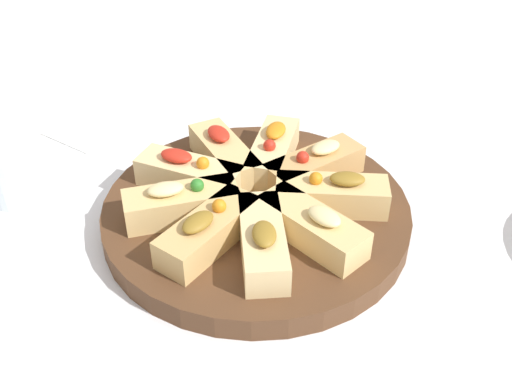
% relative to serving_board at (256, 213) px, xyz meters
% --- Properties ---
extents(ground_plane, '(3.00, 3.00, 0.00)m').
position_rel_serving_board_xyz_m(ground_plane, '(0.00, 0.00, -0.01)').
color(ground_plane, white).
extents(serving_board, '(0.31, 0.31, 0.02)m').
position_rel_serving_board_xyz_m(serving_board, '(0.00, 0.00, 0.00)').
color(serving_board, '#51331E').
rests_on(serving_board, ground_plane).
extents(focaccia_slice_0, '(0.06, 0.12, 0.04)m').
position_rel_serving_board_xyz_m(focaccia_slice_0, '(0.02, -0.07, 0.03)').
color(focaccia_slice_0, '#E5C689').
rests_on(focaccia_slice_0, serving_board).
extents(focaccia_slice_1, '(0.11, 0.10, 0.04)m').
position_rel_serving_board_xyz_m(focaccia_slice_1, '(0.06, -0.05, 0.03)').
color(focaccia_slice_1, '#DBB775').
rests_on(focaccia_slice_1, serving_board).
extents(focaccia_slice_2, '(0.11, 0.04, 0.04)m').
position_rel_serving_board_xyz_m(focaccia_slice_2, '(0.08, -0.00, 0.03)').
color(focaccia_slice_2, tan).
rests_on(focaccia_slice_2, serving_board).
extents(focaccia_slice_3, '(0.11, 0.10, 0.04)m').
position_rel_serving_board_xyz_m(focaccia_slice_3, '(0.06, 0.05, 0.03)').
color(focaccia_slice_3, '#E5C689').
rests_on(focaccia_slice_3, serving_board).
extents(focaccia_slice_4, '(0.06, 0.12, 0.04)m').
position_rel_serving_board_xyz_m(focaccia_slice_4, '(0.02, 0.08, 0.03)').
color(focaccia_slice_4, '#DBB775').
rests_on(focaccia_slice_4, serving_board).
extents(focaccia_slice_5, '(0.09, 0.12, 0.04)m').
position_rel_serving_board_xyz_m(focaccia_slice_5, '(-0.04, 0.07, 0.03)').
color(focaccia_slice_5, '#DBB775').
rests_on(focaccia_slice_5, serving_board).
extents(focaccia_slice_6, '(0.12, 0.07, 0.04)m').
position_rel_serving_board_xyz_m(focaccia_slice_6, '(-0.07, 0.03, 0.03)').
color(focaccia_slice_6, tan).
rests_on(focaccia_slice_6, serving_board).
extents(focaccia_slice_7, '(0.12, 0.08, 0.04)m').
position_rel_serving_board_xyz_m(focaccia_slice_7, '(-0.07, -0.03, 0.03)').
color(focaccia_slice_7, '#E5C689').
rests_on(focaccia_slice_7, serving_board).
extents(focaccia_slice_8, '(0.09, 0.12, 0.04)m').
position_rel_serving_board_xyz_m(focaccia_slice_8, '(-0.04, -0.07, 0.03)').
color(focaccia_slice_8, '#DBB775').
rests_on(focaccia_slice_8, serving_board).
extents(water_glass, '(0.07, 0.07, 0.08)m').
position_rel_serving_board_xyz_m(water_glass, '(0.11, -0.25, 0.03)').
color(water_glass, silver).
rests_on(water_glass, ground_plane).
extents(napkin_stack, '(0.14, 0.12, 0.00)m').
position_rel_serving_board_xyz_m(napkin_stack, '(-0.05, -0.30, -0.01)').
color(napkin_stack, white).
rests_on(napkin_stack, ground_plane).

